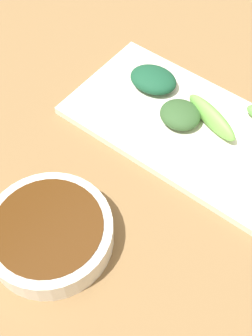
# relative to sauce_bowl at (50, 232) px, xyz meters

# --- Properties ---
(tabletop) EXTENTS (2.10, 2.10, 0.02)m
(tabletop) POSITION_rel_sauce_bowl_xyz_m (0.13, -0.03, -0.03)
(tabletop) COLOR brown
(tabletop) RESTS_ON ground
(sauce_bowl) EXTENTS (0.15, 0.15, 0.04)m
(sauce_bowl) POSITION_rel_sauce_bowl_xyz_m (0.00, 0.00, 0.00)
(sauce_bowl) COLOR silver
(sauce_bowl) RESTS_ON tabletop
(serving_plate) EXTENTS (0.18, 0.33, 0.01)m
(serving_plate) POSITION_rel_sauce_bowl_xyz_m (0.24, -0.04, -0.01)
(serving_plate) COLOR silver
(serving_plate) RESTS_ON tabletop
(broccoli_leafy_1) EXTENTS (0.06, 0.08, 0.03)m
(broccoli_leafy_1) POSITION_rel_sauce_bowl_xyz_m (0.27, 0.05, 0.00)
(broccoli_leafy_1) COLOR #17492F
(broccoli_leafy_1) RESTS_ON serving_plate
(broccoli_stalk_2) EXTENTS (0.05, 0.10, 0.03)m
(broccoli_stalk_2) POSITION_rel_sauce_bowl_xyz_m (0.26, -0.06, 0.01)
(broccoli_stalk_2) COLOR #6DB449
(broccoli_stalk_2) RESTS_ON serving_plate
(broccoli_leafy_4) EXTENTS (0.05, 0.06, 0.03)m
(broccoli_leafy_4) POSITION_rel_sauce_bowl_xyz_m (0.24, -0.02, 0.00)
(broccoli_leafy_4) COLOR #30532A
(broccoli_leafy_4) RESTS_ON serving_plate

